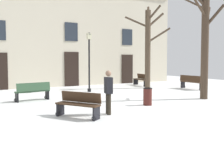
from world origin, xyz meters
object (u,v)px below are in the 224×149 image
Objects in this scene: streetlamp at (89,55)px; bench_far_corner at (141,79)px; bench_facing_shops at (191,82)px; tree_near_facade at (205,42)px; tree_left_of_center at (148,45)px; bench_back_to_back_left at (78,104)px; person_near_bench at (108,90)px; bench_near_center_tree at (33,91)px; litter_bin at (148,96)px.

bench_far_corner is at bearing 16.54° from streetlamp.
bench_far_corner is 1.05× the size of bench_facing_shops.
tree_near_facade reaches higher than bench_facing_shops.
tree_left_of_center is (0.50, 5.25, 0.13)m from tree_near_facade.
person_near_bench reaches higher than bench_back_to_back_left.
person_near_bench is (1.74, -4.35, 0.40)m from bench_near_center_tree.
tree_near_facade is 3.17× the size of bench_near_center_tree.
bench_near_center_tree is at bearing 138.63° from litter_bin.
bench_facing_shops reaches higher than bench_far_corner.
tree_left_of_center is at bearing -1.19° from streetlamp.
tree_near_facade reaches higher than bench_back_to_back_left.
tree_left_of_center reaches higher than tree_near_facade.
bench_back_to_back_left is 1.18m from person_near_bench.
litter_bin is 7.05m from bench_facing_shops.
bench_facing_shops is at bearing -17.13° from streetlamp.
person_near_bench is at bearing -136.31° from tree_left_of_center.
bench_back_to_back_left is at bearing 90.33° from bench_near_center_tree.
tree_left_of_center is 3.04× the size of bench_far_corner.
person_near_bench is at bearing -34.59° from bench_far_corner.
tree_left_of_center is 3.41× the size of bench_near_center_tree.
bench_near_center_tree reaches higher than litter_bin.
tree_near_facade is 7.05× the size of litter_bin.
streetlamp is 7.05m from bench_facing_shops.
tree_near_facade is 2.98× the size of bench_facing_shops.
bench_back_to_back_left is at bearing -141.17° from tree_left_of_center.
bench_facing_shops is at bearing 51.49° from tree_near_facade.
bench_far_corner is (0.58, 1.57, -2.50)m from tree_left_of_center.
tree_left_of_center reaches higher than bench_facing_shops.
tree_left_of_center is at bearing -12.61° from bench_far_corner.
bench_far_corner is at bearing 99.62° from bench_back_to_back_left.
streetlamp is at bearing 70.73° from bench_facing_shops.
streetlamp is at bearing -65.80° from bench_far_corner.
tree_left_of_center is at bearing -176.05° from bench_near_center_tree.
bench_facing_shops is (9.62, 4.09, 0.04)m from bench_back_to_back_left.
person_near_bench is at bearing -107.78° from streetlamp.
tree_near_facade is at bearing 62.63° from bench_back_to_back_left.
litter_bin is 5.41m from bench_near_center_tree.
litter_bin is (-4.04, -5.30, -2.60)m from tree_left_of_center.
tree_near_facade reaches higher than person_near_bench.
bench_facing_shops is at bearing -41.83° from tree_left_of_center.
tree_near_facade is 8.71m from bench_near_center_tree.
bench_facing_shops is 9.48m from person_near_bench.
bench_back_to_back_left is 1.00× the size of person_near_bench.
litter_bin is 0.48× the size of bench_back_to_back_left.
streetlamp is 2.06× the size of bench_facing_shops.
bench_back_to_back_left is 4.33m from bench_near_center_tree.
bench_back_to_back_left is (-3.43, -0.71, 0.07)m from litter_bin.
streetlamp is 2.19× the size of bench_near_center_tree.
tree_left_of_center reaches higher than bench_back_to_back_left.
streetlamp reaches higher than bench_facing_shops.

